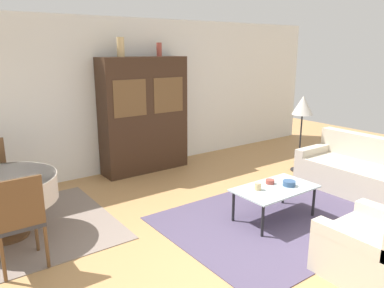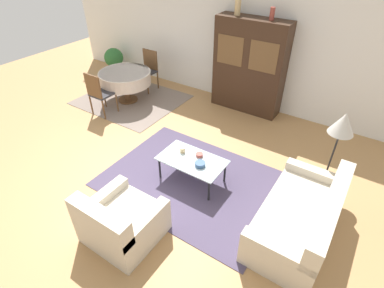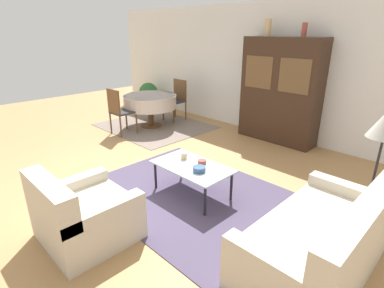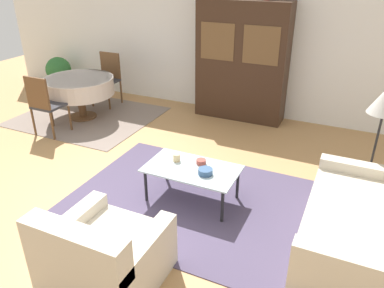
{
  "view_description": "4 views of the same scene",
  "coord_description": "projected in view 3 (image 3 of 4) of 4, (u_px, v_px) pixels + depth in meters",
  "views": [
    {
      "loc": [
        -2.63,
        -2.48,
        2.19
      ],
      "look_at": [
        0.2,
        1.4,
        0.95
      ],
      "focal_mm": 35.0,
      "sensor_mm": 36.0,
      "label": 1
    },
    {
      "loc": [
        3.0,
        -2.62,
        3.5
      ],
      "look_at": [
        0.91,
        0.55,
        0.75
      ],
      "focal_mm": 28.0,
      "sensor_mm": 36.0,
      "label": 2
    },
    {
      "loc": [
        3.52,
        -2.04,
        2.15
      ],
      "look_at": [
        0.91,
        0.55,
        0.75
      ],
      "focal_mm": 28.0,
      "sensor_mm": 36.0,
      "label": 3
    },
    {
      "loc": [
        2.51,
        -2.88,
        2.61
      ],
      "look_at": [
        0.91,
        0.55,
        0.75
      ],
      "focal_mm": 35.0,
      "sensor_mm": 36.0,
      "label": 4
    }
  ],
  "objects": [
    {
      "name": "dining_chair_near",
      "position": [
        119.0,
        109.0,
        6.4
      ],
      "size": [
        0.44,
        0.44,
        1.0
      ],
      "color": "brown",
      "rests_on": "dining_rug"
    },
    {
      "name": "area_rug",
      "position": [
        192.0,
        195.0,
        4.16
      ],
      "size": [
        2.9,
        2.15,
        0.01
      ],
      "color": "#4C425B",
      "rests_on": "ground_plane"
    },
    {
      "name": "armchair",
      "position": [
        83.0,
        215.0,
        3.2
      ],
      "size": [
        0.93,
        0.9,
        0.81
      ],
      "color": "beige",
      "rests_on": "ground_plane"
    },
    {
      "name": "coffee_table",
      "position": [
        192.0,
        168.0,
        4.06
      ],
      "size": [
        1.09,
        0.63,
        0.43
      ],
      "color": "black",
      "rests_on": "area_rug"
    },
    {
      "name": "ground_plane",
      "position": [
        123.0,
        185.0,
        4.44
      ],
      "size": [
        14.0,
        14.0,
        0.0
      ],
      "primitive_type": "plane",
      "color": "tan"
    },
    {
      "name": "couch",
      "position": [
        322.0,
        241.0,
        2.8
      ],
      "size": [
        0.9,
        1.76,
        0.84
      ],
      "rotation": [
        0.0,
        0.0,
        1.57
      ],
      "color": "beige",
      "rests_on": "ground_plane"
    },
    {
      "name": "vase_tall",
      "position": [
        268.0,
        27.0,
        5.75
      ],
      "size": [
        0.12,
        0.12,
        0.32
      ],
      "color": "tan",
      "rests_on": "display_cabinet"
    },
    {
      "name": "display_cabinet",
      "position": [
        280.0,
        91.0,
        5.91
      ],
      "size": [
        1.57,
        0.47,
        2.04
      ],
      "color": "#382316",
      "rests_on": "ground_plane"
    },
    {
      "name": "cup",
      "position": [
        184.0,
        156.0,
        4.24
      ],
      "size": [
        0.09,
        0.09,
        0.09
      ],
      "color": "tan",
      "rests_on": "coffee_table"
    },
    {
      "name": "wall_back",
      "position": [
        265.0,
        70.0,
        6.35
      ],
      "size": [
        10.0,
        0.06,
        2.7
      ],
      "color": "white",
      "rests_on": "ground_plane"
    },
    {
      "name": "dining_rug",
      "position": [
        155.0,
        126.0,
        7.17
      ],
      "size": [
        2.38,
        2.06,
        0.01
      ],
      "color": "gray",
      "rests_on": "ground_plane"
    },
    {
      "name": "bowl",
      "position": [
        199.0,
        169.0,
        3.86
      ],
      "size": [
        0.16,
        0.16,
        0.07
      ],
      "color": "#33517A",
      "rests_on": "coffee_table"
    },
    {
      "name": "dining_table",
      "position": [
        150.0,
        102.0,
        6.94
      ],
      "size": [
        1.22,
        1.22,
        0.74
      ],
      "color": "brown",
      "rests_on": "dining_rug"
    },
    {
      "name": "bowl_small",
      "position": [
        202.0,
        162.0,
        4.09
      ],
      "size": [
        0.12,
        0.12,
        0.05
      ],
      "color": "#9E4238",
      "rests_on": "coffee_table"
    },
    {
      "name": "potted_plant",
      "position": [
        149.0,
        94.0,
        8.7
      ],
      "size": [
        0.54,
        0.54,
        0.74
      ],
      "color": "#93664C",
      "rests_on": "ground_plane"
    },
    {
      "name": "dining_chair_far",
      "position": [
        177.0,
        97.0,
        7.49
      ],
      "size": [
        0.44,
        0.44,
        1.0
      ],
      "rotation": [
        0.0,
        0.0,
        3.14
      ],
      "color": "brown",
      "rests_on": "dining_rug"
    },
    {
      "name": "vase_short",
      "position": [
        304.0,
        30.0,
        5.28
      ],
      "size": [
        0.09,
        0.09,
        0.24
      ],
      "color": "#9E4238",
      "rests_on": "display_cabinet"
    }
  ]
}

